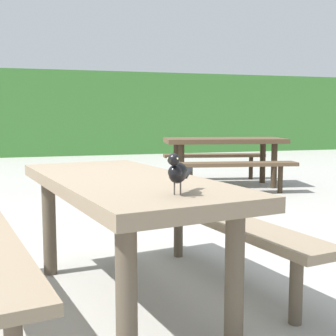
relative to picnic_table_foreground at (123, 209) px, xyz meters
name	(u,v)px	position (x,y,z in m)	size (l,w,h in m)	color
ground_plane	(69,294)	(-0.30, 0.24, -0.56)	(60.00, 60.00, 0.00)	#A3A099
hedge_wall	(38,114)	(-0.30, 10.85, 0.59)	(28.00, 1.89, 2.29)	#428438
picnic_table_foreground	(123,209)	(0.00, 0.00, 0.00)	(1.96, 1.98, 0.74)	#84725B
bird_grackle	(177,171)	(0.11, -0.65, 0.29)	(0.19, 0.25, 0.18)	black
picnic_table_mid_left	(224,150)	(2.33, 3.90, 0.00)	(1.98, 1.96, 0.74)	brown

